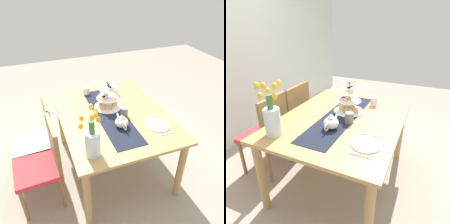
# 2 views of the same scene
# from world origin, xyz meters

# --- Properties ---
(ground_plane) EXTENTS (8.00, 8.00, 0.00)m
(ground_plane) POSITION_xyz_m (0.00, 0.00, 0.00)
(ground_plane) COLOR gray
(dining_table) EXTENTS (1.42, 1.09, 0.74)m
(dining_table) POSITION_xyz_m (0.00, 0.00, 0.64)
(dining_table) COLOR tan
(dining_table) RESTS_ON ground_plane
(chair_left) EXTENTS (0.44, 0.44, 0.91)m
(chair_left) POSITION_xyz_m (-0.20, 0.77, 0.50)
(chair_left) COLOR olive
(chair_left) RESTS_ON ground_plane
(chair_right) EXTENTS (0.43, 0.43, 0.91)m
(chair_right) POSITION_xyz_m (0.20, 0.77, 0.50)
(chair_right) COLOR olive
(chair_right) RESTS_ON ground_plane
(table_runner) EXTENTS (1.15, 0.29, 0.00)m
(table_runner) POSITION_xyz_m (0.00, 0.03, 0.74)
(table_runner) COLOR black
(table_runner) RESTS_ON dining_table
(tiered_cake_stand) EXTENTS (0.30, 0.30, 0.30)m
(tiered_cake_stand) POSITION_xyz_m (0.15, 0.00, 0.84)
(tiered_cake_stand) COLOR beige
(tiered_cake_stand) RESTS_ON table_runner
(teapot) EXTENTS (0.24, 0.13, 0.14)m
(teapot) POSITION_xyz_m (-0.25, 0.00, 0.80)
(teapot) COLOR white
(teapot) RESTS_ON table_runner
(tulip_vase) EXTENTS (0.21, 0.17, 0.45)m
(tulip_vase) POSITION_xyz_m (-0.52, 0.37, 0.89)
(tulip_vase) COLOR silver
(tulip_vase) RESTS_ON dining_table
(cream_jug) EXTENTS (0.08, 0.08, 0.08)m
(cream_jug) POSITION_xyz_m (0.54, 0.14, 0.78)
(cream_jug) COLOR white
(cream_jug) RESTS_ON dining_table
(dinner_plate_left) EXTENTS (0.23, 0.23, 0.01)m
(dinner_plate_left) POSITION_xyz_m (-0.36, -0.34, 0.74)
(dinner_plate_left) COLOR white
(dinner_plate_left) RESTS_ON dining_table
(fork_left) EXTENTS (0.02, 0.15, 0.01)m
(fork_left) POSITION_xyz_m (-0.50, -0.34, 0.74)
(fork_left) COLOR silver
(fork_left) RESTS_ON dining_table
(knife_left) EXTENTS (0.03, 0.17, 0.01)m
(knife_left) POSITION_xyz_m (-0.21, -0.34, 0.74)
(knife_left) COLOR silver
(knife_left) RESTS_ON dining_table
(mug_grey) EXTENTS (0.08, 0.08, 0.09)m
(mug_grey) POSITION_xyz_m (-0.08, -0.10, 0.79)
(mug_grey) COLOR slate
(mug_grey) RESTS_ON table_runner
(mug_white_text) EXTENTS (0.08, 0.08, 0.09)m
(mug_white_text) POSITION_xyz_m (0.41, -0.18, 0.78)
(mug_white_text) COLOR white
(mug_white_text) RESTS_ON dining_table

